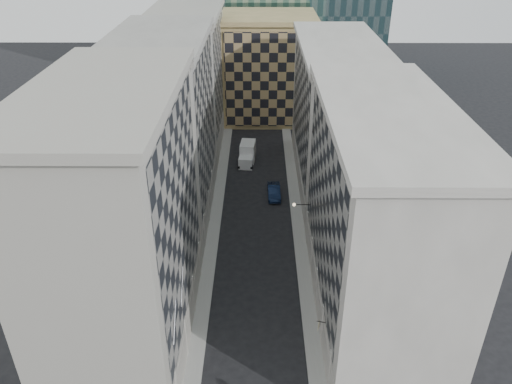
{
  "coord_description": "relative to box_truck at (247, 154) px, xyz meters",
  "views": [
    {
      "loc": [
        0.26,
        -23.26,
        34.35
      ],
      "look_at": [
        0.05,
        14.56,
        13.1
      ],
      "focal_mm": 35.0,
      "sensor_mm": 36.0,
      "label": 1
    }
  ],
  "objects": [
    {
      "name": "bldg_right_a",
      "position": [
        12.37,
        -32.57,
        9.02
      ],
      "size": [
        10.8,
        26.8,
        20.7
      ],
      "color": "#AAA59C",
      "rests_on": "ground"
    },
    {
      "name": "bldg_left_a",
      "position": [
        -9.39,
        -36.57,
        10.52
      ],
      "size": [
        10.8,
        22.8,
        23.7
      ],
      "color": "#9F998F",
      "rests_on": "ground"
    },
    {
      "name": "bracket_lamp",
      "position": [
        5.87,
        -23.57,
        4.89
      ],
      "size": [
        1.98,
        0.36,
        0.36
      ],
      "color": "black",
      "rests_on": "ground"
    },
    {
      "name": "tan_block",
      "position": [
        3.5,
        20.33,
        8.13
      ],
      "size": [
        16.8,
        14.8,
        18.8
      ],
      "color": "#9F8C54",
      "rests_on": "ground"
    },
    {
      "name": "shop_sign",
      "position": [
        6.91,
        -39.53,
        2.53
      ],
      "size": [
        0.76,
        0.66,
        0.75
      ],
      "rotation": [
        0.0,
        0.0,
        -0.27
      ],
      "color": "black",
      "rests_on": "ground"
    },
    {
      "name": "sidewalk_east",
      "position": [
        6.75,
        -17.57,
        -1.23
      ],
      "size": [
        1.5,
        100.0,
        0.15
      ],
      "primitive_type": "cube",
      "color": "gray",
      "rests_on": "ground"
    },
    {
      "name": "bldg_right_b",
      "position": [
        12.39,
        -5.57,
        8.54
      ],
      "size": [
        10.8,
        28.8,
        19.7
      ],
      "color": "#AAA59C",
      "rests_on": "ground"
    },
    {
      "name": "dark_car",
      "position": [
        3.89,
        -10.95,
        -0.52
      ],
      "size": [
        1.81,
        4.82,
        1.57
      ],
      "primitive_type": "imported",
      "rotation": [
        0.0,
        0.0,
        0.03
      ],
      "color": "#0F1C39",
      "rests_on": "ground"
    },
    {
      "name": "box_truck",
      "position": [
        0.0,
        0.0,
        0.0
      ],
      "size": [
        2.73,
        5.65,
        3.0
      ],
      "rotation": [
        0.0,
        0.0,
        -0.09
      ],
      "color": "white",
      "rests_on": "ground"
    },
    {
      "name": "flagpoles_left",
      "position": [
        -4.4,
        -41.57,
        6.69
      ],
      "size": [
        0.1,
        6.33,
        2.33
      ],
      "color": "gray",
      "rests_on": "ground"
    },
    {
      "name": "bldg_left_c",
      "position": [
        -9.38,
        7.43,
        9.52
      ],
      "size": [
        10.8,
        22.8,
        21.7
      ],
      "color": "#9F998F",
      "rests_on": "ground"
    },
    {
      "name": "bldg_left_b",
      "position": [
        -9.38,
        -14.57,
        10.02
      ],
      "size": [
        10.8,
        22.8,
        22.7
      ],
      "color": "gray",
      "rests_on": "ground"
    },
    {
      "name": "sidewalk_west",
      "position": [
        -3.75,
        -17.57,
        -1.23
      ],
      "size": [
        1.5,
        100.0,
        0.15
      ],
      "primitive_type": "cube",
      "color": "gray",
      "rests_on": "ground"
    }
  ]
}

